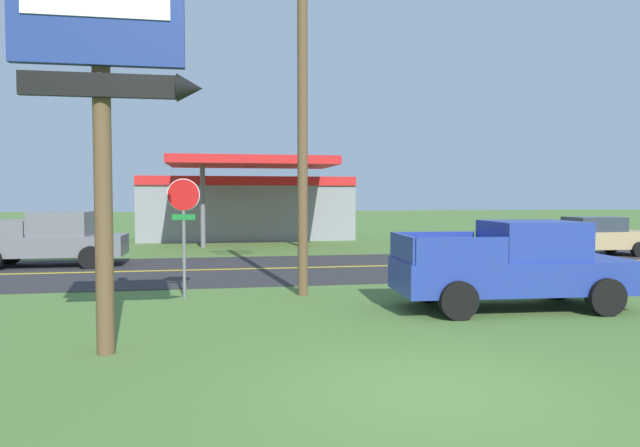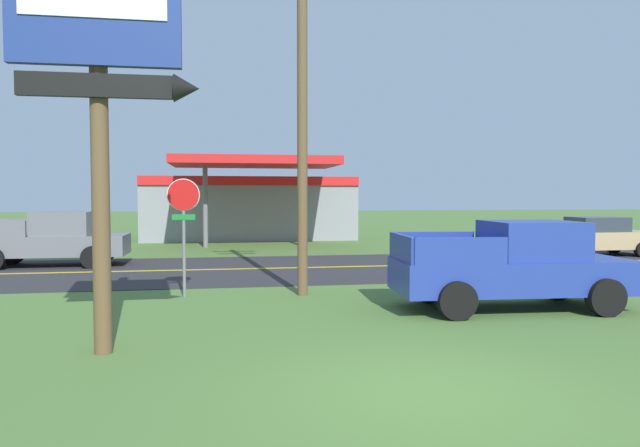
% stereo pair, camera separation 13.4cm
% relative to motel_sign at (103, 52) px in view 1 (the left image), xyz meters
% --- Properties ---
extents(ground_plane, '(180.00, 180.00, 0.00)m').
position_rel_motel_sign_xyz_m(ground_plane, '(4.37, -2.57, -4.73)').
color(ground_plane, '#4C7033').
extents(road_asphalt, '(140.00, 8.00, 0.02)m').
position_rel_motel_sign_xyz_m(road_asphalt, '(4.37, 10.43, -4.72)').
color(road_asphalt, '#2B2B2D').
rests_on(road_asphalt, ground).
extents(road_centre_line, '(126.00, 0.20, 0.01)m').
position_rel_motel_sign_xyz_m(road_centre_line, '(4.37, 10.43, -4.71)').
color(road_centre_line, gold).
rests_on(road_centre_line, road_asphalt).
extents(motel_sign, '(2.85, 0.54, 6.89)m').
position_rel_motel_sign_xyz_m(motel_sign, '(0.00, 0.00, 0.00)').
color(motel_sign, brown).
rests_on(motel_sign, ground).
extents(stop_sign, '(0.80, 0.08, 2.95)m').
position_rel_motel_sign_xyz_m(stop_sign, '(0.90, 5.16, -2.71)').
color(stop_sign, slate).
rests_on(stop_sign, ground).
extents(utility_pole, '(1.85, 0.26, 9.96)m').
position_rel_motel_sign_xyz_m(utility_pole, '(3.84, 5.01, 0.55)').
color(utility_pole, brown).
rests_on(utility_pole, ground).
extents(gas_station, '(12.00, 11.50, 4.40)m').
position_rel_motel_sign_xyz_m(gas_station, '(3.44, 24.98, -2.79)').
color(gas_station, gray).
rests_on(gas_station, ground).
extents(pickup_blue_parked_on_lawn, '(5.30, 2.46, 1.96)m').
position_rel_motel_sign_xyz_m(pickup_blue_parked_on_lawn, '(8.26, 2.42, -3.77)').
color(pickup_blue_parked_on_lawn, '#233893').
rests_on(pickup_blue_parked_on_lawn, ground).
extents(pickup_grey_on_road, '(5.20, 2.24, 1.96)m').
position_rel_motel_sign_xyz_m(pickup_grey_on_road, '(-4.13, 12.43, -3.77)').
color(pickup_grey_on_road, slate).
rests_on(pickup_grey_on_road, ground).
extents(car_tan_near_lane, '(4.20, 2.00, 1.64)m').
position_rel_motel_sign_xyz_m(car_tan_near_lane, '(17.45, 12.43, -3.90)').
color(car_tan_near_lane, tan).
rests_on(car_tan_near_lane, ground).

